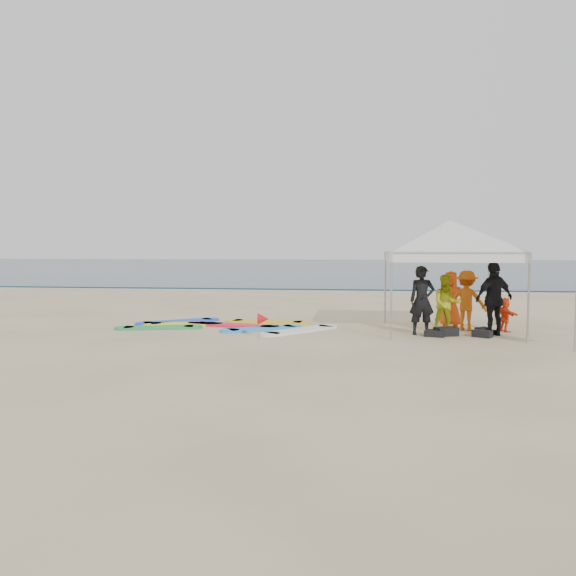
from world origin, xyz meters
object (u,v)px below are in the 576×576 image
(marker_pennant, at_px, (263,319))
(surfboard_spread, at_px, (227,326))
(person_orange_b, at_px, (451,299))
(canopy_tent, at_px, (450,221))
(person_orange_a, at_px, (466,300))
(person_black_b, at_px, (494,299))
(person_seated, at_px, (505,315))
(person_yellow, at_px, (446,304))
(person_black_a, at_px, (422,300))

(marker_pennant, distance_m, surfboard_spread, 2.47)
(person_orange_b, height_order, surfboard_spread, person_orange_b)
(canopy_tent, bearing_deg, surfboard_spread, 178.47)
(person_orange_a, bearing_deg, person_black_b, 138.29)
(person_black_b, relative_size, marker_pennant, 3.03)
(canopy_tent, bearing_deg, person_orange_b, 77.67)
(person_orange_a, xyz_separation_m, person_seated, (1.00, -0.16, -0.36))
(canopy_tent, bearing_deg, marker_pennant, -159.35)
(person_yellow, bearing_deg, person_orange_b, 72.70)
(person_black_b, height_order, marker_pennant, person_black_b)
(person_black_a, relative_size, surfboard_spread, 0.31)
(surfboard_spread, bearing_deg, person_yellow, -3.39)
(person_orange_a, xyz_separation_m, marker_pennant, (-5.34, -2.15, -0.34))
(person_black_b, bearing_deg, person_seated, -151.19)
(person_black_a, bearing_deg, person_yellow, 26.21)
(canopy_tent, relative_size, marker_pennant, 7.20)
(person_orange_a, height_order, surfboard_spread, person_orange_a)
(canopy_tent, distance_m, marker_pennant, 5.72)
(person_orange_b, distance_m, person_seated, 1.60)
(person_orange_b, xyz_separation_m, canopy_tent, (-0.22, -1.01, 2.21))
(person_black_a, height_order, person_yellow, person_black_a)
(person_orange_b, bearing_deg, person_orange_a, 119.13)
(person_black_a, height_order, person_orange_a, person_black_a)
(marker_pennant, bearing_deg, person_black_a, 15.94)
(marker_pennant, bearing_deg, person_orange_b, 29.29)
(person_black_b, bearing_deg, person_orange_a, -88.88)
(person_seated, bearing_deg, person_yellow, 86.26)
(canopy_tent, relative_size, surfboard_spread, 0.77)
(person_black_a, height_order, person_black_b, person_black_b)
(person_black_b, xyz_separation_m, person_orange_b, (-0.85, 1.58, -0.16))
(person_orange_a, relative_size, marker_pennant, 2.60)
(canopy_tent, height_order, surfboard_spread, canopy_tent)
(person_black_b, bearing_deg, surfboard_spread, -34.56)
(person_yellow, distance_m, person_orange_a, 0.82)
(person_orange_b, distance_m, marker_pennant, 5.76)
(person_orange_a, height_order, person_black_b, person_black_b)
(person_orange_b, bearing_deg, person_black_a, 62.37)
(marker_pennant, bearing_deg, person_seated, 17.39)
(canopy_tent, bearing_deg, person_yellow, -110.97)
(person_black_a, relative_size, person_orange_a, 1.09)
(person_yellow, height_order, person_seated, person_yellow)
(person_orange_a, height_order, person_seated, person_orange_a)
(person_orange_a, bearing_deg, surfboard_spread, 19.87)
(person_orange_b, height_order, person_seated, person_orange_b)
(surfboard_spread, bearing_deg, person_orange_a, 1.47)
(person_black_b, relative_size, surfboard_spread, 0.33)
(person_yellow, xyz_separation_m, person_seated, (1.62, 0.37, -0.32))
(marker_pennant, bearing_deg, person_yellow, 18.84)
(person_black_b, relative_size, person_orange_b, 1.19)
(person_black_a, bearing_deg, person_orange_a, 29.84)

